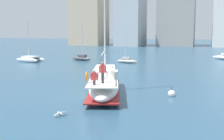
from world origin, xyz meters
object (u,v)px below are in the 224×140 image
(moored_cutter_left, at_px, (30,59))
(seagull, at_px, (60,113))
(mooring_buoy, at_px, (172,94))
(main_sailboat, at_px, (104,83))
(moored_cutter_right, at_px, (81,58))
(moored_sloop_far, at_px, (127,60))

(moored_cutter_left, xyz_separation_m, seagull, (20.69, -26.68, -0.38))
(moored_cutter_left, height_order, mooring_buoy, moored_cutter_left)
(main_sailboat, height_order, moored_cutter_left, main_sailboat)
(mooring_buoy, bearing_deg, moored_cutter_right, 128.35)
(seagull, height_order, mooring_buoy, mooring_buoy)
(moored_cutter_right, xyz_separation_m, seagull, (13.14, -31.79, -0.30))
(moored_cutter_right, bearing_deg, main_sailboat, -61.51)
(moored_cutter_right, bearing_deg, moored_sloop_far, -9.92)
(moored_cutter_left, bearing_deg, main_sailboat, -43.42)
(moored_sloop_far, relative_size, mooring_buoy, 6.60)
(main_sailboat, bearing_deg, moored_cutter_left, 136.58)
(moored_cutter_left, height_order, moored_cutter_right, moored_cutter_left)
(seagull, xyz_separation_m, mooring_buoy, (5.95, 7.66, -0.01))
(moored_sloop_far, relative_size, moored_cutter_left, 0.82)
(moored_sloop_far, xyz_separation_m, mooring_buoy, (9.91, -22.52, -0.26))
(main_sailboat, relative_size, moored_cutter_right, 2.12)
(moored_sloop_far, xyz_separation_m, moored_cutter_right, (-9.18, 1.60, 0.04))
(moored_sloop_far, relative_size, moored_cutter_right, 0.88)
(moored_cutter_right, bearing_deg, mooring_buoy, -51.65)
(moored_cutter_right, bearing_deg, moored_cutter_left, -145.86)
(main_sailboat, relative_size, moored_sloop_far, 2.41)
(seagull, bearing_deg, moored_cutter_right, 112.46)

